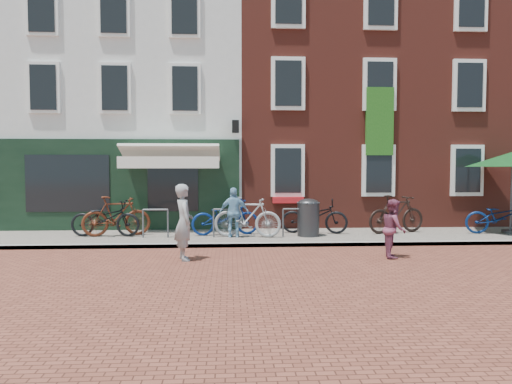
{
  "coord_description": "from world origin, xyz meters",
  "views": [
    {
      "loc": [
        -1.37,
        -12.08,
        2.09
      ],
      "look_at": [
        -0.64,
        1.14,
        1.4
      ],
      "focal_mm": 32.59,
      "sensor_mm": 36.0,
      "label": 1
    }
  ],
  "objects": [
    {
      "name": "building_stucco",
      "position": [
        -5.0,
        7.0,
        4.5
      ],
      "size": [
        8.0,
        8.0,
        9.0
      ],
      "primitive_type": "cube",
      "color": "silver",
      "rests_on": "ground"
    },
    {
      "name": "building_brick_mid",
      "position": [
        2.0,
        7.0,
        5.0
      ],
      "size": [
        6.0,
        8.0,
        10.0
      ],
      "primitive_type": "cube",
      "color": "maroon",
      "rests_on": "ground"
    },
    {
      "name": "bicycle_2",
      "position": [
        -1.52,
        1.63,
        0.63
      ],
      "size": [
        2.09,
        1.03,
        1.05
      ],
      "primitive_type": "imported",
      "rotation": [
        0.0,
        0.0,
        1.74
      ],
      "color": "navy",
      "rests_on": "sidewalk"
    },
    {
      "name": "sidewalk",
      "position": [
        1.0,
        1.5,
        0.05
      ],
      "size": [
        24.0,
        3.0,
        0.1
      ],
      "primitive_type": "cube",
      "color": "slate",
      "rests_on": "ground"
    },
    {
      "name": "bicycle_0",
      "position": [
        -4.99,
        1.53,
        0.63
      ],
      "size": [
        2.04,
        0.82,
        1.05
      ],
      "primitive_type": "imported",
      "rotation": [
        0.0,
        0.0,
        1.51
      ],
      "color": "black",
      "rests_on": "sidewalk"
    },
    {
      "name": "bicycle_4",
      "position": [
        1.17,
        1.82,
        0.63
      ],
      "size": [
        2.1,
        1.09,
        1.05
      ],
      "primitive_type": "imported",
      "rotation": [
        0.0,
        0.0,
        1.37
      ],
      "color": "black",
      "rests_on": "sidewalk"
    },
    {
      "name": "woman",
      "position": [
        -2.42,
        -1.57,
        0.86
      ],
      "size": [
        0.58,
        0.72,
        1.73
      ],
      "primitive_type": "imported",
      "rotation": [
        0.0,
        0.0,
        1.87
      ],
      "color": "gray",
      "rests_on": "ground"
    },
    {
      "name": "litter_bin",
      "position": [
        0.9,
        1.27,
        0.7
      ],
      "size": [
        0.63,
        0.63,
        1.16
      ],
      "color": "#2F2F31",
      "rests_on": "sidewalk"
    },
    {
      "name": "parasol",
      "position": [
        7.19,
        1.58,
        2.43
      ],
      "size": [
        2.8,
        2.8,
        2.57
      ],
      "color": "#4C4C4F",
      "rests_on": "sidewalk"
    },
    {
      "name": "building_brick_right",
      "position": [
        8.0,
        7.0,
        5.0
      ],
      "size": [
        6.0,
        8.0,
        10.0
      ],
      "primitive_type": "cube",
      "color": "maroon",
      "rests_on": "ground"
    },
    {
      "name": "bicycle_3",
      "position": [
        -0.88,
        1.15,
        0.68
      ],
      "size": [
        2.01,
        0.9,
        1.17
      ],
      "primitive_type": "imported",
      "rotation": [
        0.0,
        0.0,
        1.38
      ],
      "color": "gray",
      "rests_on": "sidewalk"
    },
    {
      "name": "boy",
      "position": [
        2.42,
        -1.54,
        0.68
      ],
      "size": [
        0.65,
        0.76,
        1.37
      ],
      "primitive_type": "imported",
      "rotation": [
        0.0,
        0.0,
        1.34
      ],
      "color": "#78374E",
      "rests_on": "ground"
    },
    {
      "name": "cafe_person",
      "position": [
        -1.26,
        1.15,
        0.81
      ],
      "size": [
        0.85,
        0.38,
        1.43
      ],
      "primitive_type": "imported",
      "rotation": [
        0.0,
        0.0,
        3.1
      ],
      "color": "#74A6C9",
      "rests_on": "sidewalk"
    },
    {
      "name": "bicycle_5",
      "position": [
        3.68,
        1.73,
        0.68
      ],
      "size": [
        2.02,
        1.07,
        1.17
      ],
      "primitive_type": "imported",
      "rotation": [
        0.0,
        0.0,
        1.86
      ],
      "color": "black",
      "rests_on": "sidewalk"
    },
    {
      "name": "bicycle_6",
      "position": [
        6.72,
        1.33,
        0.63
      ],
      "size": [
        2.11,
        1.16,
        1.05
      ],
      "primitive_type": "imported",
      "rotation": [
        0.0,
        0.0,
        1.33
      ],
      "color": "#071C48",
      "rests_on": "sidewalk"
    },
    {
      "name": "ground",
      "position": [
        0.0,
        0.0,
        0.0
      ],
      "size": [
        80.0,
        80.0,
        0.0
      ],
      "primitive_type": "plane",
      "color": "brown"
    },
    {
      "name": "bicycle_1",
      "position": [
        -4.69,
        1.6,
        0.68
      ],
      "size": [
        2.02,
        1.0,
        1.17
      ],
      "primitive_type": "imported",
      "rotation": [
        0.0,
        0.0,
        1.82
      ],
      "color": "#4E2011",
      "rests_on": "sidewalk"
    }
  ]
}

